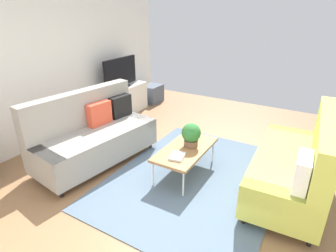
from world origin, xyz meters
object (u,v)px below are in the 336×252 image
(coffee_table, at_px, (186,150))
(vase_0, at_px, (100,90))
(tv, at_px, (120,73))
(couch_green, at_px, (296,164))
(potted_plant, at_px, (191,134))
(couch_beige, at_px, (93,135))
(table_book_0, at_px, (177,156))
(vase_1, at_px, (105,89))
(bottle_1, at_px, (117,85))
(tv_console, at_px, (122,101))
(storage_trunk, at_px, (152,94))
(bottle_0, at_px, (114,86))

(coffee_table, bearing_deg, vase_0, 70.06)
(coffee_table, xyz_separation_m, tv, (1.45, 2.34, 0.56))
(vase_0, bearing_deg, couch_green, -98.67)
(potted_plant, bearing_deg, couch_beige, 107.79)
(table_book_0, xyz_separation_m, vase_1, (1.31, 2.43, 0.27))
(vase_0, xyz_separation_m, bottle_1, (0.41, -0.09, 0.02))
(couch_beige, relative_size, tv, 2.00)
(coffee_table, height_order, table_book_0, table_book_0)
(table_book_0, bearing_deg, couch_beige, 93.32)
(tv_console, bearing_deg, tv, -90.00)
(tv, height_order, bottle_1, tv)
(storage_trunk, bearing_deg, bottle_1, 177.29)
(table_book_0, bearing_deg, couch_green, -67.49)
(couch_beige, height_order, storage_trunk, couch_beige)
(coffee_table, bearing_deg, couch_beige, 104.73)
(storage_trunk, bearing_deg, table_book_0, -141.22)
(tv_console, height_order, bottle_1, bottle_1)
(couch_beige, relative_size, vase_0, 15.48)
(coffee_table, distance_m, table_book_0, 0.29)
(couch_green, height_order, tv_console, couch_green)
(couch_green, relative_size, tv_console, 1.38)
(bottle_0, bearing_deg, couch_green, -103.43)
(coffee_table, bearing_deg, storage_trunk, 41.51)
(bottle_1, bearing_deg, vase_1, 161.35)
(couch_beige, distance_m, tv, 2.11)
(potted_plant, relative_size, table_book_0, 1.46)
(couch_green, xyz_separation_m, coffee_table, (-0.29, 1.42, -0.05))
(storage_trunk, height_order, vase_0, vase_0)
(tv, bearing_deg, tv_console, 90.00)
(potted_plant, height_order, vase_0, potted_plant)
(storage_trunk, distance_m, potted_plant, 3.39)
(storage_trunk, distance_m, bottle_1, 1.36)
(tv, distance_m, bottle_1, 0.28)
(tv_console, distance_m, bottle_0, 0.50)
(couch_green, xyz_separation_m, bottle_1, (1.00, 3.74, 0.28))
(potted_plant, distance_m, vase_1, 2.62)
(tv, bearing_deg, table_book_0, -126.40)
(couch_beige, relative_size, potted_plant, 5.70)
(couch_beige, distance_m, vase_0, 1.61)
(coffee_table, height_order, potted_plant, potted_plant)
(tv, distance_m, table_book_0, 2.98)
(vase_0, bearing_deg, potted_plant, -107.70)
(tv_console, xyz_separation_m, table_book_0, (-1.74, -2.38, 0.12))
(couch_beige, height_order, potted_plant, couch_beige)
(coffee_table, bearing_deg, couch_green, -78.47)
(coffee_table, bearing_deg, potted_plant, -20.82)
(coffee_table, xyz_separation_m, vase_1, (1.02, 2.41, 0.31))
(couch_beige, xyz_separation_m, table_book_0, (0.08, -1.44, -0.01))
(table_book_0, bearing_deg, vase_1, 61.69)
(couch_beige, height_order, vase_0, couch_beige)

